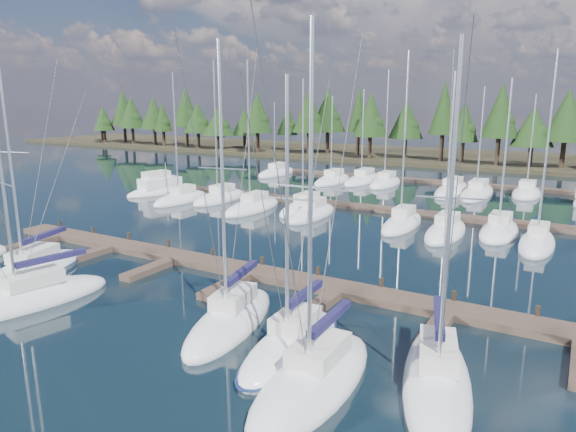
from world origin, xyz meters
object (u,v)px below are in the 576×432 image
Objects in this scene: front_sailboat_5 at (314,379)px; front_sailboat_6 at (437,381)px; main_dock at (248,275)px; front_sailboat_3 at (231,320)px; motor_yacht_left at (160,189)px; front_sailboat_1 at (30,272)px; front_sailboat_2 at (27,300)px; front_sailboat_4 at (292,346)px.

front_sailboat_6 is at bearing 28.55° from front_sailboat_5.
main_dock is 3.14× the size of front_sailboat_3.
front_sailboat_5 is 4.65m from front_sailboat_6.
main_dock is 31.96m from motor_yacht_left.
front_sailboat_1 is at bearing 173.73° from front_sailboat_5.
front_sailboat_1 is (-11.80, -6.58, 0.07)m from main_dock.
front_sailboat_2 is 0.89× the size of front_sailboat_6.
front_sailboat_6 is (13.23, -6.66, 0.09)m from main_dock.
main_dock is 3.12× the size of front_sailboat_5.
front_sailboat_5 reaches higher than front_sailboat_1.
front_sailboat_2 is (-7.81, -9.41, 0.07)m from main_dock.
front_sailboat_2 is at bearing -163.35° from front_sailboat_3.
front_sailboat_2 is 15.07m from front_sailboat_4.
front_sailboat_6 is at bearing -26.71° from main_dock.
front_sailboat_1 is 18.85m from front_sailboat_4.
front_sailboat_4 is at bearing -1.04° from front_sailboat_1.
front_sailboat_5 is 44.63m from motor_yacht_left.
front_sailboat_4 is 6.19m from front_sailboat_6.
main_dock is 12.75m from front_sailboat_5.
motor_yacht_left reaches higher than main_dock.
front_sailboat_3 is at bearing 155.13° from front_sailboat_5.
main_dock is 13.51m from front_sailboat_1.
front_sailboat_1 is 1.13× the size of front_sailboat_4.
front_sailboat_2 is at bearing -170.51° from front_sailboat_4.
front_sailboat_1 is 1.00× the size of front_sailboat_3.
motor_yacht_left is (-32.64, 26.06, 0.20)m from front_sailboat_4.
front_sailboat_3 reaches higher than main_dock.
front_sailboat_2 is (3.98, -2.83, -0.00)m from front_sailboat_1.
front_sailboat_2 is 1.32× the size of motor_yacht_left.
motor_yacht_left is (-13.79, 25.72, 0.20)m from front_sailboat_1.
main_dock is at bearing 50.28° from front_sailboat_2.
front_sailboat_5 reaches higher than front_sailboat_2.
front_sailboat_4 is (14.86, 2.48, 0.01)m from front_sailboat_2.
front_sailboat_1 is 1.17× the size of front_sailboat_2.
front_sailboat_2 is 0.85× the size of front_sailboat_5.
front_sailboat_6 reaches higher than motor_yacht_left.
motor_yacht_left is at bearing 138.72° from front_sailboat_3.
motor_yacht_left is (-25.59, 19.14, 0.27)m from main_dock.
front_sailboat_5 reaches higher than main_dock.
main_dock is at bearing 117.52° from front_sailboat_3.
front_sailboat_1 is at bearing 178.96° from front_sailboat_4.
motor_yacht_left is (-17.77, 28.55, 0.20)m from front_sailboat_2.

